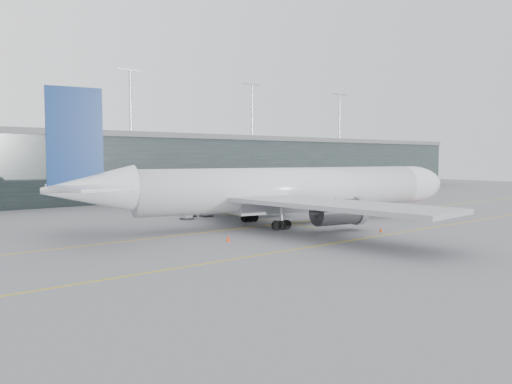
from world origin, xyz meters
TOP-DOWN VIEW (x-y plane):
  - ground at (0.00, 0.00)m, footprint 320.00×320.00m
  - taxiline_a at (0.00, -4.00)m, footprint 160.00×0.25m
  - taxiline_b at (0.00, -20.00)m, footprint 160.00×0.25m
  - taxiline_lead_main at (5.00, 20.00)m, footprint 0.25×60.00m
  - terminal at (-0.00, 58.00)m, footprint 240.00×36.00m
  - main_aircraft at (4.37, -4.56)m, footprint 63.35×58.71m
  - jet_bridge at (20.14, 23.61)m, footprint 5.42×43.50m
  - gse_cart at (29.04, -10.30)m, footprint 2.65×1.99m
  - baggage_dolly at (34.47, -14.32)m, footprint 3.14×2.73m
  - uld_a at (-4.12, 8.96)m, footprint 1.91×1.60m
  - uld_b at (-1.97, 11.66)m, footprint 1.91×1.55m
  - uld_c at (0.28, 10.08)m, footprint 1.90×1.55m
  - cone_nose at (33.91, -6.40)m, footprint 0.39×0.39m
  - cone_wing_stbd at (8.57, -18.25)m, footprint 0.43×0.43m
  - cone_wing_port at (8.83, 10.90)m, footprint 0.42×0.42m
  - cone_tail at (-10.94, -11.60)m, footprint 0.49×0.49m

SIDE VIEW (x-z plane):
  - ground at x=0.00m, z-range 0.00..0.00m
  - taxiline_a at x=0.00m, z-range 0.00..0.02m
  - taxiline_b at x=0.00m, z-range 0.00..0.02m
  - taxiline_lead_main at x=5.00m, z-range 0.00..0.02m
  - baggage_dolly at x=34.47m, z-range 0.03..0.30m
  - cone_nose at x=33.91m, z-range 0.00..0.61m
  - cone_wing_port at x=8.83m, z-range 0.00..0.68m
  - cone_wing_stbd at x=8.57m, z-range 0.00..0.69m
  - cone_tail at x=-10.94m, z-range 0.00..0.79m
  - uld_a at x=-4.12m, z-range 0.04..1.65m
  - uld_c at x=0.28m, z-range 0.04..1.72m
  - uld_b at x=-1.97m, z-range 0.04..1.74m
  - gse_cart at x=29.04m, z-range 0.09..1.72m
  - jet_bridge at x=20.14m, z-range 1.59..7.97m
  - main_aircraft at x=4.37m, z-range -3.91..13.93m
  - terminal at x=0.00m, z-range -6.88..22.12m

